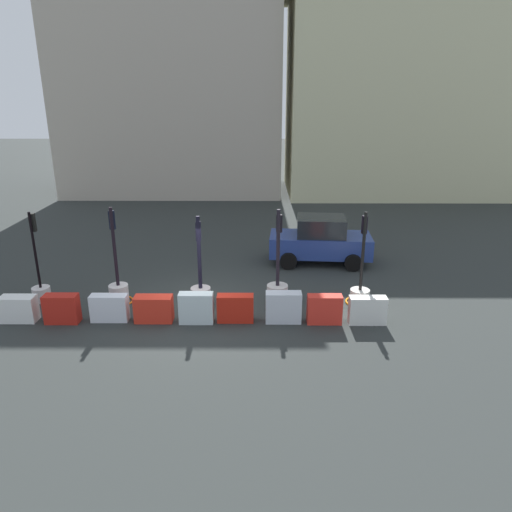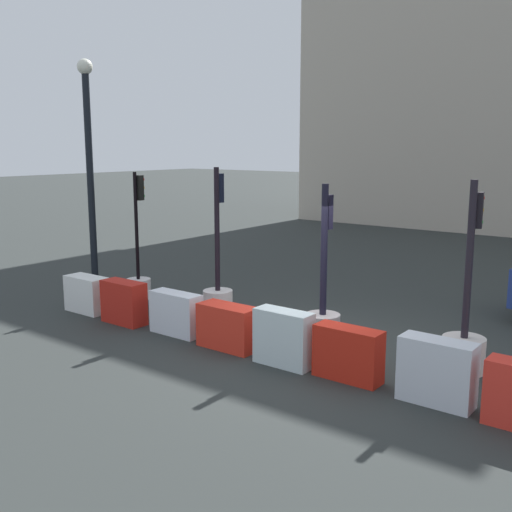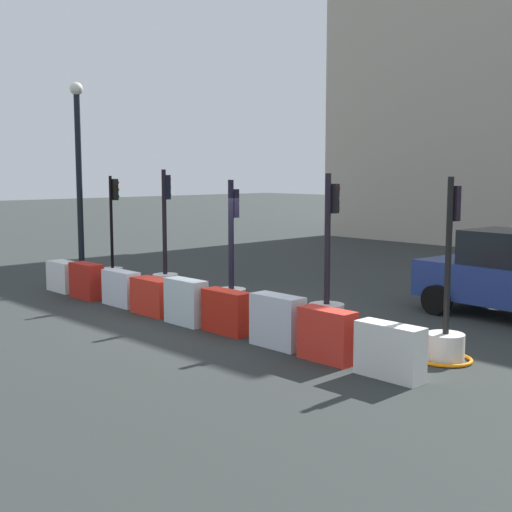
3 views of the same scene
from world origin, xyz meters
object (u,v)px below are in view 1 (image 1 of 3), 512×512
at_px(traffic_light_1, 118,287).
at_px(traffic_light_3, 278,285).
at_px(traffic_light_2, 201,288).
at_px(traffic_light_0, 40,284).
at_px(construction_barrier_4, 196,308).
at_px(construction_barrier_5, 235,308).
at_px(construction_barrier_7, 324,309).
at_px(traffic_light_4, 360,289).
at_px(construction_barrier_0, 19,309).
at_px(construction_barrier_1, 62,309).
at_px(construction_barrier_6, 283,307).
at_px(construction_barrier_8, 367,310).
at_px(car_blue_estate, 320,241).
at_px(construction_barrier_2, 109,308).
at_px(construction_barrier_3, 154,309).

relative_size(traffic_light_1, traffic_light_3, 1.03).
bearing_deg(traffic_light_2, traffic_light_0, 176.89).
height_order(construction_barrier_4, construction_barrier_5, construction_barrier_4).
relative_size(construction_barrier_4, construction_barrier_7, 0.99).
xyz_separation_m(traffic_light_4, construction_barrier_0, (-10.21, -1.33, -0.08)).
bearing_deg(traffic_light_0, construction_barrier_1, -50.25).
relative_size(traffic_light_2, construction_barrier_5, 2.72).
relative_size(traffic_light_0, traffic_light_3, 0.97).
relative_size(traffic_light_0, construction_barrier_1, 3.03).
bearing_deg(construction_barrier_6, construction_barrier_8, -1.93).
relative_size(traffic_light_3, construction_barrier_8, 2.83).
bearing_deg(construction_barrier_8, traffic_light_4, 86.99).
distance_m(traffic_light_3, car_blue_estate, 4.21).
relative_size(traffic_light_4, construction_barrier_2, 2.78).
height_order(traffic_light_0, construction_barrier_4, traffic_light_0).
distance_m(construction_barrier_3, construction_barrier_8, 6.20).
height_order(construction_barrier_2, construction_barrier_3, construction_barrier_2).
bearing_deg(traffic_light_0, car_blue_estate, 21.99).
bearing_deg(traffic_light_3, construction_barrier_6, -85.37).
xyz_separation_m(traffic_light_2, traffic_light_3, (2.42, 0.28, 0.01)).
xyz_separation_m(construction_barrier_6, construction_barrier_7, (1.18, -0.06, -0.03)).
bearing_deg(construction_barrier_0, car_blue_estate, 29.03).
bearing_deg(construction_barrier_0, construction_barrier_8, -0.57).
relative_size(traffic_light_3, construction_barrier_5, 2.85).
bearing_deg(traffic_light_0, traffic_light_1, -1.96).
relative_size(construction_barrier_4, construction_barrier_5, 0.93).
relative_size(traffic_light_3, construction_barrier_3, 2.74).
bearing_deg(car_blue_estate, construction_barrier_2, -142.53).
relative_size(construction_barrier_2, construction_barrier_6, 1.04).
distance_m(traffic_light_4, construction_barrier_4, 5.21).
xyz_separation_m(traffic_light_1, construction_barrier_3, (1.40, -1.34, -0.12)).
distance_m(construction_barrier_6, car_blue_estate, 5.52).
xyz_separation_m(traffic_light_3, construction_barrier_6, (0.12, -1.45, -0.11)).
bearing_deg(construction_barrier_1, construction_barrier_0, 176.25).
bearing_deg(traffic_light_4, construction_barrier_3, -168.15).
relative_size(construction_barrier_1, construction_barrier_3, 0.88).
distance_m(traffic_light_0, traffic_light_2, 5.16).
height_order(traffic_light_0, construction_barrier_6, traffic_light_0).
xyz_separation_m(traffic_light_2, traffic_light_4, (5.03, 0.17, -0.10)).
relative_size(traffic_light_1, traffic_light_2, 1.08).
relative_size(construction_barrier_2, construction_barrier_8, 1.00).
distance_m(traffic_light_2, construction_barrier_8, 5.12).
bearing_deg(traffic_light_3, traffic_light_4, -2.38).
height_order(traffic_light_3, construction_barrier_5, traffic_light_3).
height_order(construction_barrier_0, car_blue_estate, car_blue_estate).
relative_size(traffic_light_0, traffic_light_2, 1.02).
bearing_deg(construction_barrier_2, construction_barrier_6, -0.58).
height_order(traffic_light_3, construction_barrier_7, traffic_light_3).
bearing_deg(construction_barrier_7, construction_barrier_0, 179.48).
bearing_deg(construction_barrier_4, construction_barrier_1, -179.91).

